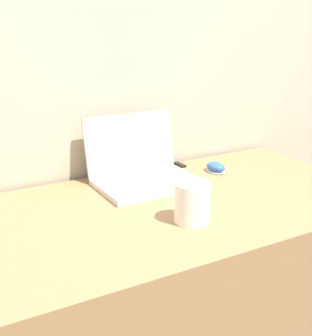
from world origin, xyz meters
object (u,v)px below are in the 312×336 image
Objects in this scene: drink_cup at (192,202)px; usb_stick at (180,165)px; laptop at (142,169)px; computer_mouse at (216,167)px.

drink_cup reaches higher than usb_stick.
drink_cup is 0.51m from usb_stick.
laptop is 3.91× the size of computer_mouse.
computer_mouse is 1.42× the size of usb_stick.
drink_cup is at bearing -134.88° from computer_mouse.
laptop is at bearing 85.16° from drink_cup.
computer_mouse is (0.29, -0.03, -0.03)m from laptop.
laptop reaches higher than drink_cup.
drink_cup is 1.89× the size of usb_stick.
computer_mouse is at bearing -58.79° from usb_stick.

